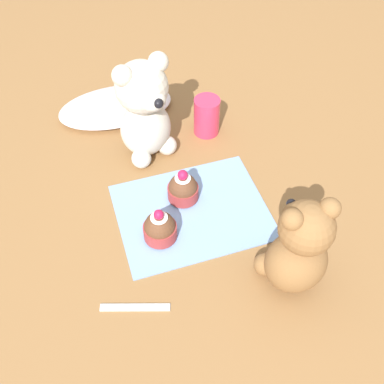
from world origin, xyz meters
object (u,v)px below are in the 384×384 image
at_px(teddy_bear_cream, 145,110).
at_px(juice_glass, 207,116).
at_px(cupcake_near_tan_bear, 160,228).
at_px(cupcake_near_cream_bear, 183,189).
at_px(teaspoon, 135,307).
at_px(teddy_bear_tan, 298,249).

xyz_separation_m(teddy_bear_cream, juice_glass, (0.13, 0.02, -0.06)).
distance_m(cupcake_near_tan_bear, juice_glass, 0.29).
bearing_deg(cupcake_near_cream_bear, teaspoon, -125.87).
bearing_deg(cupcake_near_tan_bear, teddy_bear_tan, -38.78).
bearing_deg(teaspoon, cupcake_near_cream_bear, -108.25).
xyz_separation_m(teddy_bear_tan, juice_glass, (-0.01, 0.38, -0.05)).
bearing_deg(juice_glass, teddy_bear_cream, -171.33).
distance_m(cupcake_near_cream_bear, teaspoon, 0.23).
height_order(teddy_bear_tan, teaspoon, teddy_bear_tan).
height_order(teddy_bear_cream, juice_glass, teddy_bear_cream).
distance_m(teddy_bear_cream, juice_glass, 0.15).
distance_m(teddy_bear_tan, juice_glass, 0.38).
height_order(cupcake_near_tan_bear, juice_glass, juice_glass).
xyz_separation_m(cupcake_near_cream_bear, cupcake_near_tan_bear, (-0.06, -0.07, 0.00)).
bearing_deg(juice_glass, teddy_bear_tan, -88.38).
height_order(teddy_bear_cream, teddy_bear_tan, teddy_bear_cream).
bearing_deg(teddy_bear_cream, teaspoon, -125.41).
bearing_deg(juice_glass, cupcake_near_cream_bear, -121.79).
bearing_deg(teddy_bear_tan, cupcake_near_tan_bear, -40.07).
xyz_separation_m(cupcake_near_cream_bear, juice_glass, (0.10, 0.17, 0.01)).
height_order(cupcake_near_cream_bear, teaspoon, cupcake_near_cream_bear).
distance_m(teddy_bear_cream, cupcake_near_tan_bear, 0.23).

